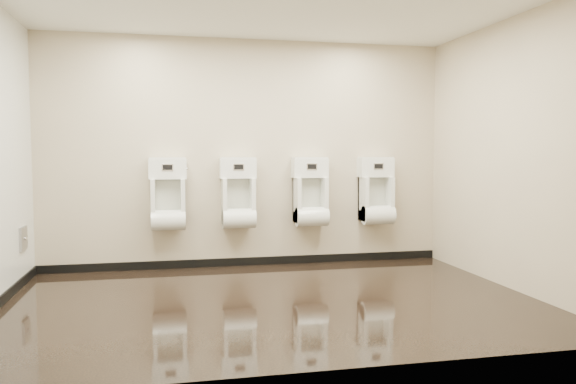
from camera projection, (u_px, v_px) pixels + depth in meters
name	position (u px, v px, depth m)	size (l,w,h in m)	color
ground	(274.00, 301.00, 5.34)	(5.00, 3.50, 0.00)	black
ceiling	(273.00, 1.00, 5.14)	(5.00, 3.50, 0.00)	silver
back_wall	(247.00, 154.00, 6.94)	(5.00, 0.02, 2.80)	#C3B393
front_wall	(325.00, 154.00, 3.53)	(5.00, 0.02, 2.80)	#C3B393
right_wall	(512.00, 154.00, 5.76)	(0.02, 3.50, 2.80)	#C3B393
skirting_back	(248.00, 261.00, 7.03)	(5.00, 0.02, 0.10)	black
access_panel	(23.00, 239.00, 5.95)	(0.04, 0.25, 0.25)	#9E9EA3
urinal_0	(168.00, 199.00, 6.63)	(0.45, 0.34, 0.84)	white
urinal_1	(238.00, 198.00, 6.81)	(0.45, 0.34, 0.84)	white
urinal_2	(311.00, 197.00, 7.00)	(0.45, 0.34, 0.84)	white
urinal_3	(376.00, 196.00, 7.18)	(0.45, 0.34, 0.84)	white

